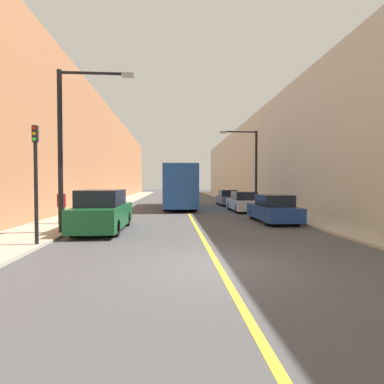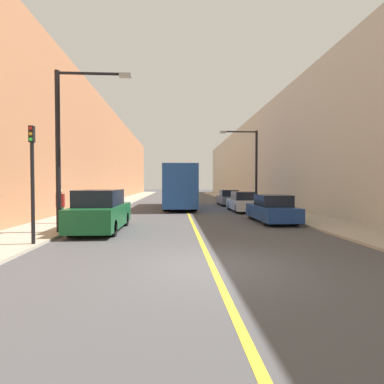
{
  "view_description": "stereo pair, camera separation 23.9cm",
  "coord_description": "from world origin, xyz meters",
  "px_view_note": "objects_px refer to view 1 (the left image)",
  "views": [
    {
      "loc": [
        -1.2,
        -7.53,
        2.13
      ],
      "look_at": [
        0.44,
        16.6,
        1.44
      ],
      "focal_mm": 28.0,
      "sensor_mm": 36.0,
      "label": 1
    },
    {
      "loc": [
        -0.96,
        -7.55,
        2.13
      ],
      "look_at": [
        0.44,
        16.6,
        1.44
      ],
      "focal_mm": 28.0,
      "sensor_mm": 36.0,
      "label": 2
    }
  ],
  "objects_px": {
    "parked_suv_left": "(103,212)",
    "street_lamp_right": "(252,162)",
    "bus": "(179,186)",
    "car_right_near": "(273,210)",
    "car_right_mid": "(243,202)",
    "traffic_light": "(36,180)",
    "car_right_far": "(228,198)",
    "pedestrian": "(62,206)",
    "street_lamp_left": "(68,137)"
  },
  "relations": [
    {
      "from": "car_right_far",
      "to": "traffic_light",
      "type": "height_order",
      "value": "traffic_light"
    },
    {
      "from": "street_lamp_left",
      "to": "street_lamp_right",
      "type": "xyz_separation_m",
      "value": [
        10.9,
        11.66,
        -0.16
      ]
    },
    {
      "from": "car_right_near",
      "to": "car_right_mid",
      "type": "relative_size",
      "value": 0.96
    },
    {
      "from": "parked_suv_left",
      "to": "street_lamp_left",
      "type": "bearing_deg",
      "value": -146.01
    },
    {
      "from": "bus",
      "to": "car_right_near",
      "type": "xyz_separation_m",
      "value": [
        4.92,
        -10.08,
        -1.22
      ]
    },
    {
      "from": "bus",
      "to": "car_right_far",
      "type": "xyz_separation_m",
      "value": [
        4.82,
        2.77,
        -1.22
      ]
    },
    {
      "from": "parked_suv_left",
      "to": "car_right_mid",
      "type": "bearing_deg",
      "value": 46.22
    },
    {
      "from": "car_right_far",
      "to": "street_lamp_left",
      "type": "xyz_separation_m",
      "value": [
        -9.73,
        -16.17,
        3.36
      ]
    },
    {
      "from": "parked_suv_left",
      "to": "car_right_near",
      "type": "relative_size",
      "value": 1.12
    },
    {
      "from": "parked_suv_left",
      "to": "traffic_light",
      "type": "xyz_separation_m",
      "value": [
        -1.43,
        -3.3,
        1.4
      ]
    },
    {
      "from": "bus",
      "to": "street_lamp_right",
      "type": "relative_size",
      "value": 1.62
    },
    {
      "from": "car_right_near",
      "to": "car_right_far",
      "type": "distance_m",
      "value": 12.86
    },
    {
      "from": "car_right_near",
      "to": "car_right_mid",
      "type": "bearing_deg",
      "value": 91.26
    },
    {
      "from": "car_right_mid",
      "to": "car_right_far",
      "type": "height_order",
      "value": "car_right_mid"
    },
    {
      "from": "car_right_near",
      "to": "street_lamp_right",
      "type": "relative_size",
      "value": 0.69
    },
    {
      "from": "car_right_mid",
      "to": "street_lamp_right",
      "type": "relative_size",
      "value": 0.72
    },
    {
      "from": "bus",
      "to": "parked_suv_left",
      "type": "height_order",
      "value": "bus"
    },
    {
      "from": "car_right_mid",
      "to": "traffic_light",
      "type": "height_order",
      "value": "traffic_light"
    },
    {
      "from": "car_right_mid",
      "to": "street_lamp_left",
      "type": "relative_size",
      "value": 0.69
    },
    {
      "from": "car_right_mid",
      "to": "traffic_light",
      "type": "relative_size",
      "value": 1.17
    },
    {
      "from": "parked_suv_left",
      "to": "car_right_mid",
      "type": "relative_size",
      "value": 1.07
    },
    {
      "from": "car_right_near",
      "to": "pedestrian",
      "type": "relative_size",
      "value": 2.54
    },
    {
      "from": "parked_suv_left",
      "to": "pedestrian",
      "type": "height_order",
      "value": "parked_suv_left"
    },
    {
      "from": "parked_suv_left",
      "to": "car_right_far",
      "type": "height_order",
      "value": "parked_suv_left"
    },
    {
      "from": "bus",
      "to": "parked_suv_left",
      "type": "xyz_separation_m",
      "value": [
        -3.71,
        -12.59,
        -1.04
      ]
    },
    {
      "from": "parked_suv_left",
      "to": "street_lamp_left",
      "type": "height_order",
      "value": "street_lamp_left"
    },
    {
      "from": "car_right_near",
      "to": "car_right_mid",
      "type": "height_order",
      "value": "car_right_near"
    },
    {
      "from": "parked_suv_left",
      "to": "street_lamp_left",
      "type": "distance_m",
      "value": 3.49
    },
    {
      "from": "bus",
      "to": "traffic_light",
      "type": "xyz_separation_m",
      "value": [
        -5.14,
        -15.89,
        0.36
      ]
    },
    {
      "from": "parked_suv_left",
      "to": "street_lamp_right",
      "type": "bearing_deg",
      "value": 48.2
    },
    {
      "from": "car_right_near",
      "to": "car_right_far",
      "type": "bearing_deg",
      "value": 90.44
    },
    {
      "from": "car_right_mid",
      "to": "car_right_far",
      "type": "relative_size",
      "value": 1.05
    },
    {
      "from": "street_lamp_right",
      "to": "car_right_near",
      "type": "bearing_deg",
      "value": -97.32
    },
    {
      "from": "car_right_far",
      "to": "street_lamp_left",
      "type": "bearing_deg",
      "value": -121.04
    },
    {
      "from": "street_lamp_right",
      "to": "pedestrian",
      "type": "height_order",
      "value": "street_lamp_right"
    },
    {
      "from": "bus",
      "to": "car_right_near",
      "type": "height_order",
      "value": "bus"
    },
    {
      "from": "car_right_mid",
      "to": "car_right_far",
      "type": "xyz_separation_m",
      "value": [
        0.04,
        6.5,
        -0.0
      ]
    },
    {
      "from": "street_lamp_left",
      "to": "traffic_light",
      "type": "bearing_deg",
      "value": -95.39
    },
    {
      "from": "car_right_far",
      "to": "car_right_near",
      "type": "bearing_deg",
      "value": -89.56
    },
    {
      "from": "street_lamp_left",
      "to": "pedestrian",
      "type": "relative_size",
      "value": 3.85
    },
    {
      "from": "car_right_far",
      "to": "pedestrian",
      "type": "relative_size",
      "value": 2.54
    },
    {
      "from": "bus",
      "to": "street_lamp_right",
      "type": "height_order",
      "value": "street_lamp_right"
    },
    {
      "from": "parked_suv_left",
      "to": "street_lamp_right",
      "type": "height_order",
      "value": "street_lamp_right"
    },
    {
      "from": "car_right_far",
      "to": "pedestrian",
      "type": "xyz_separation_m",
      "value": [
        -11.04,
        -13.38,
        0.33
      ]
    },
    {
      "from": "bus",
      "to": "car_right_mid",
      "type": "height_order",
      "value": "bus"
    },
    {
      "from": "car_right_mid",
      "to": "car_right_far",
      "type": "bearing_deg",
      "value": 89.64
    },
    {
      "from": "street_lamp_left",
      "to": "bus",
      "type": "bearing_deg",
      "value": 69.88
    },
    {
      "from": "bus",
      "to": "street_lamp_right",
      "type": "xyz_separation_m",
      "value": [
        6.0,
        -1.74,
        1.98
      ]
    },
    {
      "from": "street_lamp_right",
      "to": "traffic_light",
      "type": "height_order",
      "value": "street_lamp_right"
    },
    {
      "from": "bus",
      "to": "street_lamp_left",
      "type": "distance_m",
      "value": 14.43
    }
  ]
}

